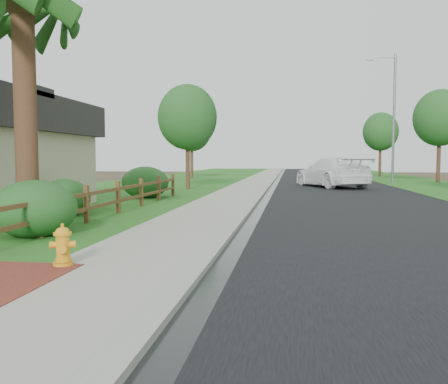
# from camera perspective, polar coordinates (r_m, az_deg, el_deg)

# --- Properties ---
(ground) EXTENTS (120.00, 120.00, 0.00)m
(ground) POSITION_cam_1_polar(r_m,az_deg,el_deg) (7.48, -7.13, -10.06)
(ground) COLOR #3D3221
(road) EXTENTS (8.00, 90.00, 0.02)m
(road) POSITION_cam_1_polar(r_m,az_deg,el_deg) (42.12, 11.67, 1.46)
(road) COLOR black
(road) RESTS_ON ground
(curb) EXTENTS (0.40, 90.00, 0.12)m
(curb) POSITION_cam_1_polar(r_m,az_deg,el_deg) (42.06, 5.95, 1.59)
(curb) COLOR gray
(curb) RESTS_ON ground
(wet_gutter) EXTENTS (0.50, 90.00, 0.00)m
(wet_gutter) POSITION_cam_1_polar(r_m,az_deg,el_deg) (42.05, 6.43, 1.53)
(wet_gutter) COLOR black
(wet_gutter) RESTS_ON road
(sidewalk) EXTENTS (2.20, 90.00, 0.10)m
(sidewalk) POSITION_cam_1_polar(r_m,az_deg,el_deg) (42.13, 4.19, 1.59)
(sidewalk) COLOR #9D9689
(sidewalk) RESTS_ON ground
(grass_strip) EXTENTS (1.60, 90.00, 0.06)m
(grass_strip) POSITION_cam_1_polar(r_m,az_deg,el_deg) (42.30, 1.62, 1.58)
(grass_strip) COLOR #195A1B
(grass_strip) RESTS_ON ground
(lawn_near) EXTENTS (9.00, 90.00, 0.04)m
(lawn_near) POSITION_cam_1_polar(r_m,az_deg,el_deg) (43.19, -5.26, 1.60)
(lawn_near) COLOR #195A1B
(lawn_near) RESTS_ON ground
(verge_far) EXTENTS (6.00, 90.00, 0.04)m
(verge_far) POSITION_cam_1_polar(r_m,az_deg,el_deg) (43.12, 20.87, 1.35)
(verge_far) COLOR #195A1B
(verge_far) RESTS_ON ground
(ranch_fence) EXTENTS (0.12, 16.92, 1.10)m
(ranch_fence) POSITION_cam_1_polar(r_m,az_deg,el_deg) (14.53, -14.29, -0.84)
(ranch_fence) COLOR #463217
(ranch_fence) RESTS_ON ground
(fire_hydrant) EXTENTS (0.45, 0.36, 0.68)m
(fire_hydrant) POSITION_cam_1_polar(r_m,az_deg,el_deg) (8.06, -18.82, -6.22)
(fire_hydrant) COLOR orange
(fire_hydrant) RESTS_ON sidewalk
(white_suv) EXTENTS (4.93, 6.98, 1.88)m
(white_suv) POSITION_cam_1_polar(r_m,az_deg,el_deg) (30.96, 12.83, 2.32)
(white_suv) COLOR white
(white_suv) RESTS_ON road
(dark_car_mid) EXTENTS (3.81, 5.34, 1.69)m
(dark_car_mid) POSITION_cam_1_polar(r_m,az_deg,el_deg) (44.53, 14.35, 2.65)
(dark_car_mid) COLOR black
(dark_car_mid) RESTS_ON road
(dark_car_far) EXTENTS (2.84, 4.78, 1.49)m
(dark_car_far) POSITION_cam_1_polar(r_m,az_deg,el_deg) (50.51, 13.08, 2.71)
(dark_car_far) COLOR black
(dark_car_far) RESTS_ON road
(streetlight) EXTENTS (2.16, 0.29, 9.35)m
(streetlight) POSITION_cam_1_polar(r_m,az_deg,el_deg) (36.86, 19.51, 9.20)
(streetlight) COLOR slate
(streetlight) RESTS_ON ground
(shrub_b) EXTENTS (2.25, 2.25, 1.33)m
(shrub_b) POSITION_cam_1_polar(r_m,az_deg,el_deg) (11.69, -21.84, -1.91)
(shrub_b) COLOR #1C4E1E
(shrub_b) RESTS_ON ground
(shrub_c) EXTENTS (2.06, 2.06, 1.18)m
(shrub_c) POSITION_cam_1_polar(r_m,az_deg,el_deg) (15.70, -18.68, -0.67)
(shrub_c) COLOR #1C4E1E
(shrub_c) RESTS_ON ground
(shrub_d) EXTENTS (2.45, 2.45, 1.47)m
(shrub_d) POSITION_cam_1_polar(r_m,az_deg,el_deg) (22.04, -9.46, 1.14)
(shrub_d) COLOR #1C4E1E
(shrub_d) RESTS_ON ground
(tree_near_left) EXTENTS (3.48, 3.48, 6.16)m
(tree_near_left) POSITION_cam_1_polar(r_m,az_deg,el_deg) (28.11, -4.41, 8.94)
(tree_near_left) COLOR #3A2317
(tree_near_left) RESTS_ON ground
(tree_mid_left) EXTENTS (3.62, 3.62, 6.48)m
(tree_mid_left) POSITION_cam_1_polar(r_m,az_deg,el_deg) (43.27, -3.91, 7.52)
(tree_mid_left) COLOR #3A2317
(tree_mid_left) RESTS_ON ground
(tree_mid_right) EXTENTS (3.88, 3.88, 7.03)m
(tree_mid_right) POSITION_cam_1_polar(r_m,az_deg,el_deg) (39.54, 24.54, 8.10)
(tree_mid_right) COLOR #3A2317
(tree_mid_right) RESTS_ON ground
(tree_far_right) EXTENTS (3.51, 3.51, 6.48)m
(tree_far_right) POSITION_cam_1_polar(r_m,az_deg,el_deg) (50.41, 18.32, 6.89)
(tree_far_right) COLOR #3A2317
(tree_far_right) RESTS_ON ground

